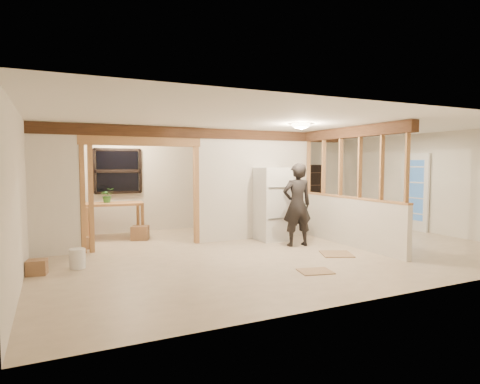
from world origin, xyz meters
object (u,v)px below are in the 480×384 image
work_table (114,220)px  bookshelf (308,193)px  refrigerator (272,204)px  woman (297,205)px  shop_vac (81,225)px

work_table → bookshelf: size_ratio=0.78×
refrigerator → woman: (0.14, -0.79, 0.05)m
woman → bookshelf: woman is taller
woman → bookshelf: bearing=-119.1°
shop_vac → bookshelf: size_ratio=0.36×
work_table → bookshelf: bearing=11.6°
refrigerator → work_table: bearing=151.8°
woman → work_table: size_ratio=1.32×
refrigerator → bookshelf: 3.36m
shop_vac → bookshelf: bearing=2.1°
work_table → shop_vac: size_ratio=2.13×
refrigerator → bookshelf: size_ratio=0.97×
shop_vac → work_table: bearing=-19.9°
woman → shop_vac: 4.96m
refrigerator → work_table: refrigerator is taller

